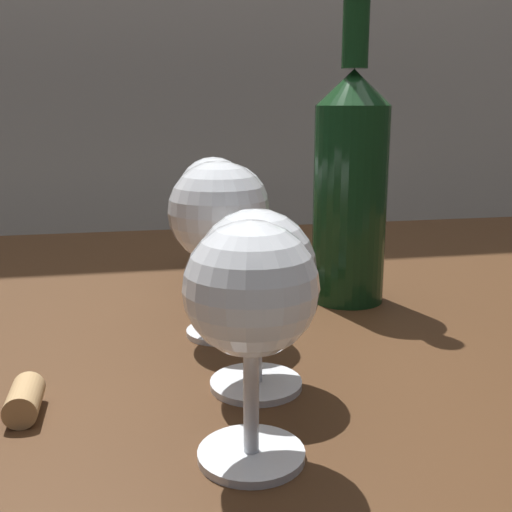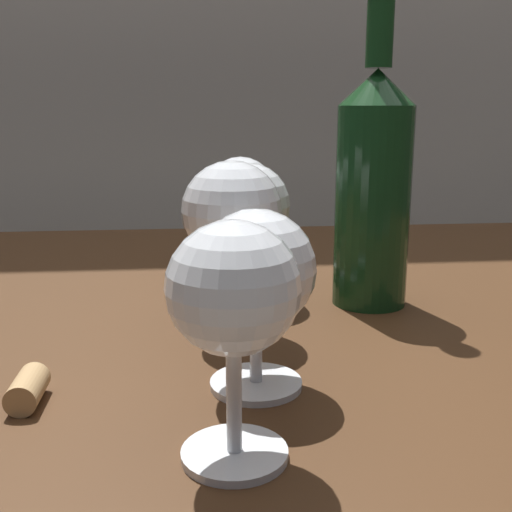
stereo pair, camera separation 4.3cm
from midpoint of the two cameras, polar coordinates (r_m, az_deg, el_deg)
name	(u,v)px [view 2 (the right image)]	position (r m, az deg, el deg)	size (l,w,h in m)	color
dining_table	(210,382)	(0.68, -2.42, -11.43)	(1.47, 0.83, 0.74)	#472B16
wine_glass_port	(233,298)	(0.34, 1.53, -3.87)	(0.08, 0.08, 0.14)	white
wine_glass_pinot	(256,273)	(0.43, 2.84, -1.58)	(0.08, 0.08, 0.13)	white
wine_glass_chardonnay	(232,215)	(0.54, 0.07, 3.75)	(0.09, 0.09, 0.15)	white
wine_glass_white	(248,206)	(0.64, 1.22, 4.53)	(0.09, 0.09, 0.14)	white
wine_glass_rose	(241,195)	(0.73, 0.26, 5.57)	(0.08, 0.08, 0.14)	white
wine_bottle	(373,184)	(0.64, 12.59, 6.42)	(0.08, 0.08, 0.31)	#143819
cork	(28,389)	(0.46, -17.58, -11.58)	(0.02, 0.02, 0.04)	tan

